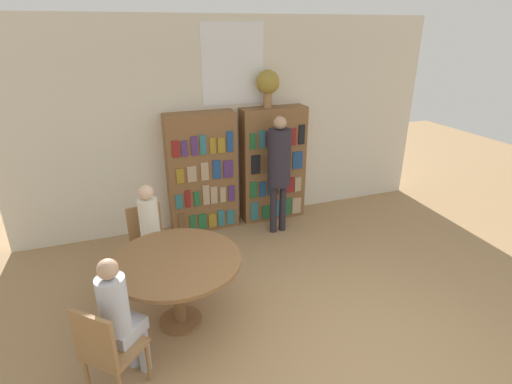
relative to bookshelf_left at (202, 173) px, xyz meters
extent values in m
plane|color=#9E7A51|center=(0.55, -3.20, -0.87)|extent=(16.00, 16.00, 0.00)
cube|color=beige|center=(0.55, 0.19, 0.63)|extent=(6.40, 0.06, 3.00)
cube|color=white|center=(0.55, 0.16, 1.48)|extent=(0.90, 0.01, 1.10)
cube|color=brown|center=(0.00, 0.00, 0.00)|extent=(0.99, 0.32, 1.75)
cube|color=brown|center=(-0.38, -0.17, -0.67)|extent=(0.09, 0.02, 0.29)
cube|color=#236638|center=(-0.22, -0.17, -0.69)|extent=(0.09, 0.02, 0.24)
cube|color=#236638|center=(-0.07, -0.17, -0.69)|extent=(0.12, 0.02, 0.24)
cube|color=olive|center=(0.08, -0.17, -0.71)|extent=(0.12, 0.02, 0.21)
cube|color=#2D707A|center=(0.21, -0.17, -0.69)|extent=(0.10, 0.02, 0.25)
cube|color=#2D707A|center=(0.36, -0.17, -0.70)|extent=(0.12, 0.02, 0.23)
cube|color=#2D707A|center=(-0.39, -0.17, -0.33)|extent=(0.10, 0.02, 0.21)
cube|color=maroon|center=(-0.26, -0.17, -0.30)|extent=(0.07, 0.02, 0.26)
cube|color=#236638|center=(-0.13, -0.17, -0.32)|extent=(0.09, 0.02, 0.22)
cube|color=tan|center=(0.00, -0.17, -0.28)|extent=(0.10, 0.02, 0.30)
cube|color=tan|center=(0.12, -0.17, -0.30)|extent=(0.10, 0.02, 0.26)
cube|color=tan|center=(0.25, -0.17, -0.31)|extent=(0.09, 0.02, 0.23)
cube|color=#4C2D6B|center=(0.38, -0.17, -0.31)|extent=(0.10, 0.02, 0.24)
cube|color=olive|center=(-0.35, -0.17, 0.06)|extent=(0.10, 0.02, 0.21)
cube|color=tan|center=(-0.18, -0.17, 0.06)|extent=(0.13, 0.02, 0.23)
cube|color=tan|center=(0.00, -0.17, 0.08)|extent=(0.11, 0.02, 0.26)
cube|color=navy|center=(0.18, -0.17, 0.08)|extent=(0.12, 0.02, 0.27)
cube|color=#4C2D6B|center=(0.35, -0.17, 0.08)|extent=(0.14, 0.02, 0.25)
cube|color=maroon|center=(-0.38, -0.17, 0.44)|extent=(0.09, 0.02, 0.23)
cube|color=#4C2D6B|center=(-0.26, -0.17, 0.44)|extent=(0.08, 0.02, 0.22)
cube|color=#4C2D6B|center=(-0.12, -0.17, 0.46)|extent=(0.09, 0.02, 0.27)
cube|color=#2D707A|center=(0.00, -0.17, 0.47)|extent=(0.09, 0.02, 0.27)
cube|color=olive|center=(0.13, -0.17, 0.44)|extent=(0.08, 0.02, 0.22)
cube|color=olive|center=(0.25, -0.17, 0.44)|extent=(0.10, 0.02, 0.21)
cube|color=navy|center=(0.38, -0.17, 0.48)|extent=(0.09, 0.02, 0.29)
cube|color=brown|center=(1.11, 0.00, 0.00)|extent=(0.99, 0.32, 1.75)
cube|color=#2D707A|center=(0.74, -0.17, -0.66)|extent=(0.11, 0.02, 0.29)
cube|color=#236638|center=(0.93, -0.17, -0.71)|extent=(0.12, 0.02, 0.21)
cube|color=#2D707A|center=(1.12, -0.17, -0.67)|extent=(0.11, 0.02, 0.27)
cube|color=#236638|center=(1.29, -0.17, -0.67)|extent=(0.15, 0.02, 0.29)
cube|color=tan|center=(1.46, -0.17, -0.68)|extent=(0.15, 0.02, 0.27)
cube|color=#236638|center=(0.73, -0.17, -0.30)|extent=(0.11, 0.02, 0.25)
cube|color=navy|center=(0.88, -0.17, -0.31)|extent=(0.10, 0.02, 0.24)
cube|color=navy|center=(1.03, -0.17, -0.31)|extent=(0.10, 0.02, 0.24)
cube|color=brown|center=(1.19, -0.17, -0.29)|extent=(0.11, 0.02, 0.29)
cube|color=maroon|center=(1.34, -0.17, -0.31)|extent=(0.12, 0.02, 0.25)
cube|color=tan|center=(1.47, -0.17, -0.32)|extent=(0.10, 0.02, 0.23)
cube|color=black|center=(0.77, -0.17, 0.09)|extent=(0.14, 0.02, 0.28)
cube|color=brown|center=(0.99, -0.17, 0.08)|extent=(0.16, 0.02, 0.27)
cube|color=tan|center=(1.22, -0.17, 0.10)|extent=(0.15, 0.02, 0.30)
cube|color=navy|center=(1.45, -0.17, 0.08)|extent=(0.16, 0.02, 0.27)
cube|color=#236638|center=(0.72, -0.17, 0.44)|extent=(0.09, 0.02, 0.23)
cube|color=#2D707A|center=(0.86, -0.17, 0.46)|extent=(0.09, 0.02, 0.26)
cube|color=#4C2D6B|center=(0.98, -0.17, 0.45)|extent=(0.08, 0.02, 0.25)
cube|color=#2D707A|center=(1.11, -0.17, 0.47)|extent=(0.10, 0.02, 0.29)
cube|color=navy|center=(1.24, -0.17, 0.44)|extent=(0.09, 0.02, 0.22)
cube|color=maroon|center=(1.36, -0.17, 0.45)|extent=(0.07, 0.02, 0.25)
cube|color=black|center=(1.50, -0.17, 0.48)|extent=(0.10, 0.02, 0.30)
cylinder|color=#997047|center=(1.01, 0.00, 0.99)|extent=(0.13, 0.13, 0.23)
sphere|color=olive|center=(1.01, 0.00, 1.24)|extent=(0.34, 0.34, 0.34)
cylinder|color=brown|center=(-0.74, -2.00, -0.86)|extent=(0.44, 0.44, 0.03)
cylinder|color=brown|center=(-0.74, -2.00, -0.50)|extent=(0.12, 0.12, 0.69)
cylinder|color=brown|center=(-0.74, -2.00, -0.14)|extent=(1.28, 1.28, 0.04)
cube|color=olive|center=(-1.37, -2.65, -0.44)|extent=(0.57, 0.57, 0.04)
cube|color=olive|center=(-1.49, -2.78, -0.20)|extent=(0.31, 0.30, 0.45)
cylinder|color=olive|center=(-1.37, -2.41, -0.67)|extent=(0.04, 0.04, 0.41)
cylinder|color=olive|center=(-1.13, -2.64, -0.67)|extent=(0.04, 0.04, 0.41)
cylinder|color=olive|center=(-1.61, -2.65, -0.67)|extent=(0.04, 0.04, 0.41)
cube|color=olive|center=(-0.90, -1.11, -0.44)|extent=(0.46, 0.46, 0.04)
cube|color=olive|center=(-0.93, -0.93, -0.20)|extent=(0.40, 0.11, 0.45)
cylinder|color=olive|center=(-0.71, -1.25, -0.67)|extent=(0.04, 0.04, 0.41)
cylinder|color=olive|center=(-1.04, -1.31, -0.67)|extent=(0.04, 0.04, 0.41)
cylinder|color=olive|center=(-0.76, -0.91, -0.67)|extent=(0.04, 0.04, 0.41)
cylinder|color=olive|center=(-1.10, -0.97, -0.67)|extent=(0.04, 0.04, 0.41)
cube|color=silver|center=(-0.88, -1.25, -0.36)|extent=(0.27, 0.35, 0.12)
cylinder|color=silver|center=(-0.89, -1.17, -0.05)|extent=(0.22, 0.22, 0.50)
sphere|color=#DBB293|center=(-0.89, -1.17, 0.28)|extent=(0.17, 0.17, 0.17)
cylinder|color=silver|center=(-0.80, -1.35, -0.65)|extent=(0.10, 0.10, 0.45)
cylinder|color=silver|center=(-0.92, -1.37, -0.65)|extent=(0.10, 0.10, 0.45)
cube|color=#B2B7C6|center=(-1.27, -2.55, -0.36)|extent=(0.39, 0.39, 0.12)
cylinder|color=#B2B7C6|center=(-1.33, -2.60, -0.05)|extent=(0.23, 0.23, 0.50)
sphere|color=tan|center=(-1.33, -2.60, 0.28)|extent=(0.16, 0.16, 0.16)
cylinder|color=#B2B7C6|center=(-1.24, -2.42, -0.65)|extent=(0.10, 0.10, 0.45)
cylinder|color=#B2B7C6|center=(-1.15, -2.51, -0.65)|extent=(0.10, 0.10, 0.45)
cylinder|color=#28232D|center=(0.92, -0.51, -0.50)|extent=(0.10, 0.10, 0.74)
cylinder|color=#28232D|center=(1.06, -0.51, -0.50)|extent=(0.10, 0.10, 0.74)
cylinder|color=#28232D|center=(0.99, -0.51, 0.27)|extent=(0.33, 0.33, 0.80)
sphere|color=tan|center=(0.99, -0.51, 0.76)|extent=(0.18, 0.18, 0.18)
cylinder|color=#28232D|center=(1.09, -0.22, 0.47)|extent=(0.07, 0.30, 0.07)
camera|label=1|loc=(-1.17, -5.38, 1.96)|focal=28.00mm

